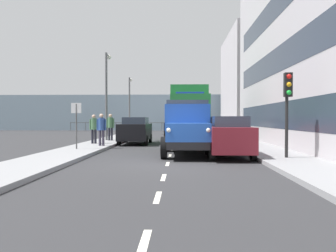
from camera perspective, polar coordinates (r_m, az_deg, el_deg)
name	(u,v)px	position (r m, az deg, el deg)	size (l,w,h in m)	color
ground_plane	(174,142)	(24.01, 0.99, -2.68)	(80.00, 80.00, 0.00)	#2D2D30
sidewalk_left	(240,141)	(24.34, 11.74, -2.48)	(2.28, 43.02, 0.15)	gray
sidewalk_right	(109,141)	(24.52, -9.67, -2.44)	(2.28, 43.02, 0.15)	gray
road_centreline_markings	(174,143)	(23.32, 0.96, -2.79)	(0.12, 38.75, 0.01)	silver
building_far_block	(259,84)	(39.99, 14.83, 6.66)	(7.06, 13.09, 10.92)	#B7B2B7
sea_horizon	(177,113)	(48.47, 1.57, 2.23)	(80.00, 0.80, 5.00)	gray
seawall_railing	(177,124)	(44.87, 1.53, 0.29)	(28.08, 0.08, 1.20)	#4C5156
truck_vintage_blue	(187,129)	(15.25, 3.19, -0.48)	(2.17, 5.64, 2.43)	black
lorry_cargo_green	(189,112)	(24.47, 3.45, 2.25)	(2.58, 8.20, 3.87)	#1E7033
car_maroon_kerbside_near	(228,136)	(14.61, 9.87, -1.68)	(1.76, 3.97, 1.72)	maroon
car_red_kerbside_1	(215,131)	(20.34, 7.68, -0.87)	(1.86, 4.10, 1.72)	#B21E1E
car_navy_kerbside_2	(208,129)	(25.44, 6.57, -0.45)	(1.88, 4.19, 1.72)	navy
car_silver_kerbside_3	(203,127)	(31.36, 5.73, -0.14)	(1.83, 4.50, 1.72)	#B7BABF
car_black_oppositeside_0	(136,130)	(22.41, -5.35, -0.67)	(1.85, 4.41, 1.72)	black
pedestrian_near_railing	(102,127)	(19.23, -10.89, -0.15)	(0.53, 0.34, 1.75)	#383342
pedestrian_by_lamp	(94,126)	(21.05, -12.11, -0.07)	(0.53, 0.34, 1.73)	black
pedestrian_in_dark_coat	(110,125)	(23.90, -9.46, 0.20)	(0.53, 0.34, 1.80)	black
traffic_light_near	(288,96)	(13.82, 19.10, 4.66)	(0.28, 0.41, 3.20)	black
lamp_post_promenade	(107,88)	(24.70, -10.04, 6.22)	(0.32, 1.14, 6.08)	#59595B
lamp_post_far	(130,100)	(35.42, -6.33, 4.34)	(0.32, 1.14, 5.65)	#59595B
street_sign	(76,118)	(17.48, -14.86, 1.35)	(0.50, 0.07, 2.25)	#4C4C4C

